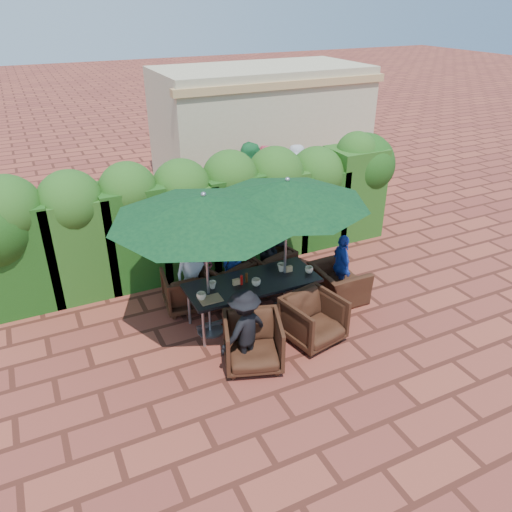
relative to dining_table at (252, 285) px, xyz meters
name	(u,v)px	position (x,y,z in m)	size (l,w,h in m)	color
ground	(259,321)	(0.06, -0.11, -0.67)	(80.00, 80.00, 0.00)	brown
dining_table	(252,285)	(0.00, 0.00, 0.00)	(2.23, 0.90, 0.75)	black
umbrella_left	(204,208)	(-0.78, -0.01, 1.54)	(2.88, 2.88, 2.46)	gray
umbrella_right	(287,192)	(0.63, 0.03, 1.54)	(2.67, 2.67, 2.46)	gray
chair_far_left	(186,288)	(-0.90, 0.86, -0.28)	(0.76, 0.71, 0.78)	black
chair_far_mid	(226,277)	(-0.12, 0.87, -0.26)	(0.80, 0.75, 0.82)	black
chair_far_right	(267,265)	(0.74, 0.93, -0.24)	(0.84, 0.78, 0.86)	black
chair_near_left	(253,340)	(-0.50, -1.06, -0.24)	(0.84, 0.79, 0.87)	black
chair_near_right	(314,317)	(0.63, -0.94, -0.25)	(0.83, 0.78, 0.85)	black
chair_end_right	(339,278)	(1.71, -0.06, -0.26)	(0.96, 0.62, 0.84)	black
adult_far_left	(191,272)	(-0.75, 0.92, -0.02)	(0.65, 0.38, 1.31)	silver
adult_far_mid	(235,264)	(0.06, 0.88, -0.03)	(0.46, 0.38, 1.28)	#1F3CA8
adult_far_right	(274,252)	(0.87, 0.87, 0.03)	(0.67, 0.41, 1.40)	black
adult_near_left	(244,330)	(-0.62, -1.04, -0.02)	(0.83, 0.38, 1.30)	black
adult_end_right	(342,266)	(1.80, 0.01, -0.07)	(0.71, 0.36, 1.21)	#1F3CA8
child_left	(204,272)	(-0.45, 1.13, -0.22)	(0.33, 0.27, 0.91)	#EC536E
child_right	(249,267)	(0.42, 1.02, -0.26)	(0.30, 0.24, 0.83)	#91489D
pedestrian_a	(250,180)	(1.89, 4.08, 0.28)	(1.79, 0.64, 1.92)	#227E3F
pedestrian_b	(263,179)	(2.35, 4.29, 0.18)	(0.82, 0.50, 1.72)	#EC536E
pedestrian_c	(296,175)	(3.32, 4.34, 0.13)	(1.03, 0.47, 1.61)	#9999A1
cup_a	(201,296)	(-0.95, -0.15, 0.14)	(0.15, 0.15, 0.12)	beige
cup_b	(213,285)	(-0.67, 0.10, 0.14)	(0.13, 0.13, 0.12)	beige
cup_c	(256,282)	(0.00, -0.14, 0.14)	(0.15, 0.15, 0.12)	beige
cup_d	(281,267)	(0.61, 0.11, 0.15)	(0.15, 0.15, 0.14)	beige
cup_e	(309,270)	(1.00, -0.15, 0.13)	(0.14, 0.14, 0.11)	beige
ketchup_bottle	(242,280)	(-0.20, -0.01, 0.16)	(0.04, 0.04, 0.17)	#B20C0A
sauce_bottle	(247,278)	(-0.09, 0.03, 0.16)	(0.04, 0.04, 0.17)	#4C230C
serving_tray	(211,299)	(-0.83, -0.22, 0.08)	(0.35, 0.25, 0.02)	olive
number_block_left	(236,282)	(-0.28, 0.03, 0.13)	(0.12, 0.06, 0.10)	tan
number_block_right	(289,269)	(0.71, 0.04, 0.13)	(0.12, 0.06, 0.10)	tan
hedge_wall	(196,205)	(-0.16, 2.21, 0.67)	(9.10, 1.60, 2.43)	#163B10
building	(261,123)	(3.56, 6.89, 0.93)	(6.20, 3.08, 3.20)	#BFB28E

